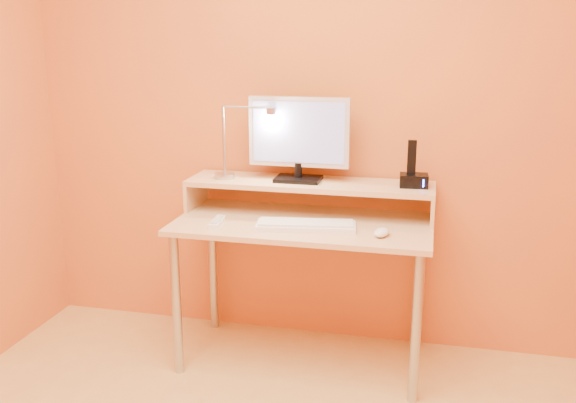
% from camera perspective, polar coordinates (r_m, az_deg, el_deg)
% --- Properties ---
extents(wall_back, '(3.00, 0.04, 2.50)m').
position_cam_1_polar(wall_back, '(3.14, 2.66, 9.12)').
color(wall_back, orange).
rests_on(wall_back, floor).
extents(desk_leg_fl, '(0.04, 0.04, 0.69)m').
position_cam_1_polar(desk_leg_fl, '(3.00, -10.15, -9.28)').
color(desk_leg_fl, '#AAAAAE').
rests_on(desk_leg_fl, floor).
extents(desk_leg_fr, '(0.04, 0.04, 0.69)m').
position_cam_1_polar(desk_leg_fr, '(2.78, 11.63, -11.35)').
color(desk_leg_fr, '#AAAAAE').
rests_on(desk_leg_fr, floor).
extents(desk_leg_bl, '(0.04, 0.04, 0.69)m').
position_cam_1_polar(desk_leg_bl, '(3.43, -6.87, -6.03)').
color(desk_leg_bl, '#AAAAAE').
rests_on(desk_leg_bl, floor).
extents(desk_leg_br, '(0.04, 0.04, 0.69)m').
position_cam_1_polar(desk_leg_br, '(3.24, 11.92, -7.52)').
color(desk_leg_br, '#AAAAAE').
rests_on(desk_leg_br, floor).
extents(desk_lower, '(1.20, 0.60, 0.02)m').
position_cam_1_polar(desk_lower, '(2.94, 1.39, -2.06)').
color(desk_lower, tan).
rests_on(desk_lower, floor).
extents(shelf_riser_left, '(0.02, 0.30, 0.14)m').
position_cam_1_polar(shelf_riser_left, '(3.22, -8.39, 0.77)').
color(shelf_riser_left, tan).
rests_on(shelf_riser_left, desk_lower).
extents(shelf_riser_right, '(0.02, 0.30, 0.14)m').
position_cam_1_polar(shelf_riser_right, '(3.00, 13.09, -0.48)').
color(shelf_riser_right, tan).
rests_on(shelf_riser_right, desk_lower).
extents(desk_shelf, '(1.20, 0.30, 0.02)m').
position_cam_1_polar(desk_shelf, '(3.04, 1.98, 1.63)').
color(desk_shelf, tan).
rests_on(desk_shelf, desk_lower).
extents(monitor_foot, '(0.22, 0.16, 0.02)m').
position_cam_1_polar(monitor_foot, '(3.05, 0.95, 2.08)').
color(monitor_foot, black).
rests_on(monitor_foot, desk_shelf).
extents(monitor_neck, '(0.04, 0.04, 0.07)m').
position_cam_1_polar(monitor_neck, '(3.04, 0.95, 2.89)').
color(monitor_neck, black).
rests_on(monitor_neck, monitor_foot).
extents(monitor_panel, '(0.49, 0.04, 0.33)m').
position_cam_1_polar(monitor_panel, '(3.01, 1.01, 6.37)').
color(monitor_panel, silver).
rests_on(monitor_panel, monitor_neck).
extents(monitor_back, '(0.44, 0.02, 0.28)m').
position_cam_1_polar(monitor_back, '(3.04, 1.10, 6.43)').
color(monitor_back, black).
rests_on(monitor_back, monitor_panel).
extents(monitor_screen, '(0.45, 0.01, 0.29)m').
position_cam_1_polar(monitor_screen, '(3.00, 0.93, 6.32)').
color(monitor_screen, '#8B91D4').
rests_on(monitor_screen, monitor_panel).
extents(lamp_base, '(0.10, 0.10, 0.02)m').
position_cam_1_polar(lamp_base, '(3.11, -5.80, 2.35)').
color(lamp_base, '#AAAAAE').
rests_on(lamp_base, desk_shelf).
extents(lamp_post, '(0.01, 0.01, 0.33)m').
position_cam_1_polar(lamp_post, '(3.08, -5.88, 5.57)').
color(lamp_post, '#AAAAAE').
rests_on(lamp_post, lamp_base).
extents(lamp_arm, '(0.24, 0.01, 0.01)m').
position_cam_1_polar(lamp_arm, '(3.02, -3.79, 8.60)').
color(lamp_arm, '#AAAAAE').
rests_on(lamp_arm, lamp_post).
extents(lamp_head, '(0.04, 0.04, 0.03)m').
position_cam_1_polar(lamp_head, '(2.99, -1.56, 8.27)').
color(lamp_head, '#AAAAAE').
rests_on(lamp_head, lamp_arm).
extents(lamp_bulb, '(0.03, 0.03, 0.00)m').
position_cam_1_polar(lamp_bulb, '(2.99, -1.56, 7.97)').
color(lamp_bulb, '#FFEAC6').
rests_on(lamp_bulb, lamp_head).
extents(phone_dock, '(0.14, 0.11, 0.06)m').
position_cam_1_polar(phone_dock, '(2.98, 11.43, 1.90)').
color(phone_dock, black).
rests_on(phone_dock, desk_shelf).
extents(phone_handset, '(0.04, 0.03, 0.16)m').
position_cam_1_polar(phone_handset, '(2.96, 11.24, 3.99)').
color(phone_handset, black).
rests_on(phone_handset, phone_dock).
extents(phone_led, '(0.01, 0.00, 0.04)m').
position_cam_1_polar(phone_led, '(2.93, 12.27, 1.63)').
color(phone_led, '#276FFF').
rests_on(phone_led, phone_dock).
extents(keyboard, '(0.46, 0.21, 0.02)m').
position_cam_1_polar(keyboard, '(2.83, 1.65, -2.25)').
color(keyboard, white).
rests_on(keyboard, desk_lower).
extents(mouse, '(0.08, 0.12, 0.04)m').
position_cam_1_polar(mouse, '(2.74, 8.56, -2.79)').
color(mouse, white).
rests_on(mouse, desk_lower).
extents(remote_control, '(0.06, 0.17, 0.02)m').
position_cam_1_polar(remote_control, '(2.91, -6.48, -1.86)').
color(remote_control, white).
rests_on(remote_control, desk_lower).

